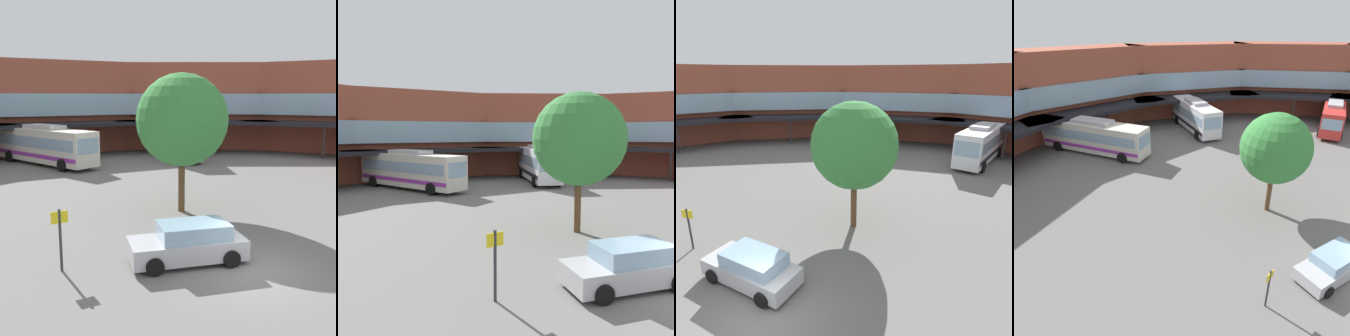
# 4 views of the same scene
# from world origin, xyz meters

# --- Properties ---
(station_building) EXTENTS (79.93, 40.93, 10.05)m
(station_building) POSITION_xyz_m (0.00, 23.08, 5.05)
(station_building) COLOR #9E4C38
(station_building) RESTS_ON ground
(bus_0) EXTENTS (10.68, 6.22, 3.67)m
(bus_0) POSITION_xyz_m (23.54, 13.15, 1.86)
(bus_0) COLOR red
(bus_0) RESTS_ON ground
(bus_2) EXTENTS (5.85, 10.33, 3.96)m
(bus_2) POSITION_xyz_m (10.14, 24.98, 2.00)
(bus_2) COLOR white
(bus_2) RESTS_ON ground
(bus_3) EXTENTS (7.48, 12.07, 3.69)m
(bus_3) POSITION_xyz_m (-3.09, 26.79, 1.87)
(bus_3) COLOR silver
(bus_3) RESTS_ON ground
(parked_car) EXTENTS (4.66, 2.67, 1.53)m
(parked_car) POSITION_xyz_m (-1.64, 1.78, 0.74)
(parked_car) COLOR #B7B7BC
(parked_car) RESTS_ON ground
(plaza_tree) EXTENTS (4.93, 4.93, 7.48)m
(plaza_tree) POSITION_xyz_m (1.24, 7.94, 5.00)
(plaza_tree) COLOR brown
(plaza_tree) RESTS_ON ground
(stop_sign_post) EXTENTS (0.60, 0.10, 2.32)m
(stop_sign_post) POSITION_xyz_m (-6.19, 3.03, 1.43)
(stop_sign_post) COLOR #2D2D33
(stop_sign_post) RESTS_ON ground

